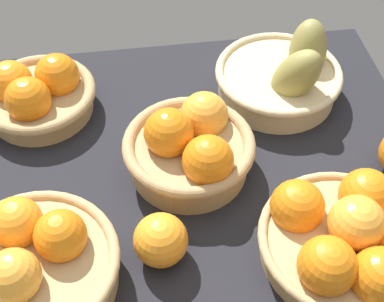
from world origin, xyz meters
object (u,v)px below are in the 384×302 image
(loose_orange_front_gap, at_px, (161,240))
(basket_far_right_pears, at_px, (284,76))
(basket_center, at_px, (190,147))
(basket_near_left, at_px, (29,264))
(basket_near_right, at_px, (348,239))
(basket_far_left, at_px, (36,93))

(loose_orange_front_gap, bearing_deg, basket_far_right_pears, 50.41)
(basket_center, xyz_separation_m, basket_near_left, (-0.24, -0.18, -0.00))
(basket_center, height_order, basket_near_right, basket_center)
(loose_orange_front_gap, bearing_deg, basket_center, 67.83)
(basket_far_right_pears, xyz_separation_m, basket_near_right, (0.00, -0.35, -0.00))
(basket_far_right_pears, relative_size, basket_near_right, 0.96)
(basket_far_right_pears, height_order, basket_near_left, basket_far_right_pears)
(basket_near_right, xyz_separation_m, basket_near_left, (-0.44, 0.02, 0.00))
(basket_near_left, xyz_separation_m, loose_orange_front_gap, (0.18, 0.02, -0.01))
(basket_far_left, bearing_deg, loose_orange_front_gap, -60.59)
(basket_center, bearing_deg, basket_far_left, 145.39)
(basket_far_right_pears, distance_m, basket_near_right, 0.35)
(basket_center, relative_size, basket_far_left, 1.03)
(basket_far_right_pears, bearing_deg, basket_near_right, -89.87)
(basket_near_right, relative_size, basket_far_left, 1.17)
(basket_near_left, relative_size, loose_orange_front_gap, 3.02)
(basket_near_left, bearing_deg, basket_center, 35.81)
(basket_center, relative_size, loose_orange_front_gap, 2.72)
(basket_near_right, height_order, basket_near_left, basket_near_left)
(basket_far_left, distance_m, loose_orange_front_gap, 0.38)
(basket_far_right_pears, xyz_separation_m, loose_orange_front_gap, (-0.26, -0.31, -0.00))
(loose_orange_front_gap, bearing_deg, basket_near_right, -8.11)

